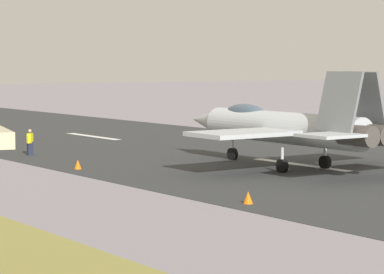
# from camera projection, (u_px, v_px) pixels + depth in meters

# --- Properties ---
(ground_plane) EXTENTS (400.00, 400.00, 0.00)m
(ground_plane) POSITION_uv_depth(u_px,v_px,m) (308.00, 166.00, 51.23)
(ground_plane) COLOR gray
(runway_strip) EXTENTS (240.00, 26.00, 0.02)m
(runway_strip) POSITION_uv_depth(u_px,v_px,m) (309.00, 166.00, 51.22)
(runway_strip) COLOR #2F3131
(runway_strip) RESTS_ON ground
(fighter_jet) EXTENTS (16.87, 13.09, 5.59)m
(fighter_jet) POSITION_uv_depth(u_px,v_px,m) (284.00, 126.00, 50.28)
(fighter_jet) COLOR #B0B6B9
(fighter_jet) RESTS_ON ground
(crew_person) EXTENTS (0.51, 0.54, 1.73)m
(crew_person) POSITION_uv_depth(u_px,v_px,m) (30.00, 142.00, 57.05)
(crew_person) COLOR #1E2338
(crew_person) RESTS_ON ground
(marker_cone_near) EXTENTS (0.44, 0.44, 0.55)m
(marker_cone_near) POSITION_uv_depth(u_px,v_px,m) (248.00, 198.00, 37.36)
(marker_cone_near) COLOR orange
(marker_cone_near) RESTS_ON ground
(marker_cone_mid) EXTENTS (0.44, 0.44, 0.55)m
(marker_cone_mid) POSITION_uv_depth(u_px,v_px,m) (78.00, 165.00, 49.63)
(marker_cone_mid) COLOR orange
(marker_cone_mid) RESTS_ON ground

